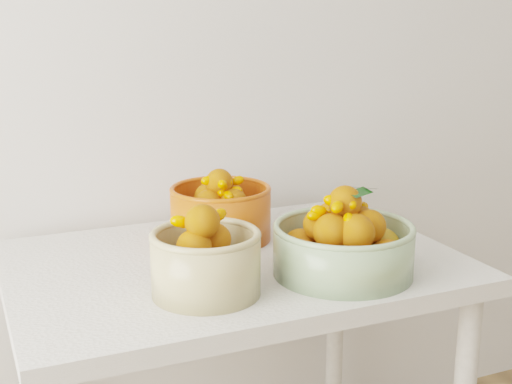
% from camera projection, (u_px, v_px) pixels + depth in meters
% --- Properties ---
extents(table, '(1.00, 0.70, 0.75)m').
position_uv_depth(table, '(234.00, 298.00, 1.64)').
color(table, silver).
rests_on(table, ground).
extents(bowl_cream, '(0.28, 0.28, 0.19)m').
position_uv_depth(bowl_cream, '(205.00, 260.00, 1.40)').
color(bowl_cream, tan).
rests_on(bowl_cream, table).
extents(bowl_green, '(0.38, 0.38, 0.19)m').
position_uv_depth(bowl_green, '(344.00, 244.00, 1.51)').
color(bowl_green, '#90AC7F').
rests_on(bowl_green, table).
extents(bowl_orange, '(0.26, 0.26, 0.18)m').
position_uv_depth(bowl_orange, '(221.00, 211.00, 1.74)').
color(bowl_orange, '#CB4510').
rests_on(bowl_orange, table).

